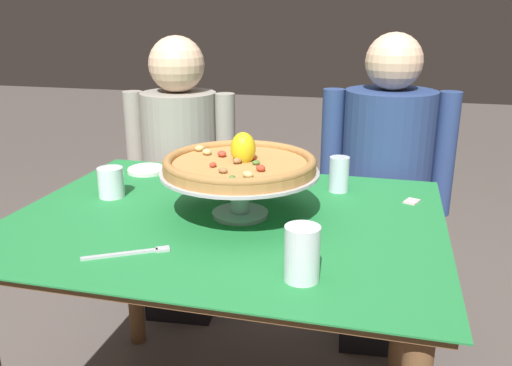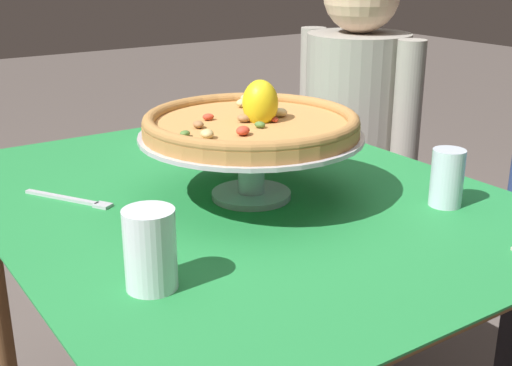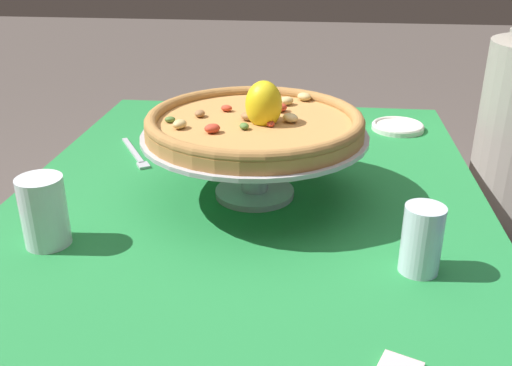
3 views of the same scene
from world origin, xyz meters
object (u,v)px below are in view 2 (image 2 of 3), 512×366
object	(u,v)px
pizza_stand	(251,148)
side_plate	(262,125)
pizza	(251,122)
dinner_fork	(72,200)
diner_left	(353,164)
water_glass_side_left	(176,128)
water_glass_back_right	(447,182)
water_glass_front_right	(151,255)

from	to	relation	value
pizza_stand	side_plate	xyz separation A→B (m)	(-0.44, 0.32, -0.09)
pizza	dinner_fork	world-z (taller)	pizza
pizza_stand	diner_left	size ratio (longest dim) A/B	0.36
pizza_stand	water_glass_side_left	world-z (taller)	pizza_stand
water_glass_side_left	water_glass_back_right	size ratio (longest dim) A/B	0.83
water_glass_side_left	side_plate	distance (m)	0.27
dinner_fork	water_glass_side_left	bearing A→B (deg)	124.57
pizza_stand	water_glass_side_left	size ratio (longest dim) A/B	4.69
pizza	water_glass_front_right	bearing A→B (deg)	-55.02
side_plate	dinner_fork	distance (m)	0.67
pizza	side_plate	size ratio (longest dim) A/B	3.06
pizza	water_glass_back_right	xyz separation A→B (m)	(0.24, 0.28, -0.10)
water_glass_side_left	side_plate	xyz separation A→B (m)	(-0.01, 0.27, -0.03)
dinner_fork	diner_left	xyz separation A→B (m)	(-0.28, 0.98, -0.18)
pizza	side_plate	bearing A→B (deg)	143.30
pizza_stand	water_glass_back_right	distance (m)	0.38
water_glass_side_left	water_glass_back_right	distance (m)	0.70
water_glass_back_right	side_plate	size ratio (longest dim) A/B	0.82
side_plate	water_glass_back_right	bearing A→B (deg)	-3.56
pizza	water_glass_front_right	world-z (taller)	pizza
pizza	diner_left	distance (m)	0.88
side_plate	water_glass_side_left	bearing A→B (deg)	-87.40
side_plate	diner_left	distance (m)	0.40
water_glass_front_right	side_plate	xyz separation A→B (m)	(-0.66, 0.65, -0.04)
water_glass_back_right	side_plate	bearing A→B (deg)	176.44
pizza_stand	diner_left	distance (m)	0.87
water_glass_side_left	water_glass_back_right	xyz separation A→B (m)	(0.66, 0.23, 0.01)
water_glass_back_right	side_plate	distance (m)	0.68
pizza	side_plate	xyz separation A→B (m)	(-0.43, 0.32, -0.14)
water_glass_back_right	dinner_fork	world-z (taller)	water_glass_back_right
water_glass_side_left	dinner_fork	xyz separation A→B (m)	(0.24, -0.36, -0.04)
pizza_stand	water_glass_back_right	size ratio (longest dim) A/B	3.91
pizza	dinner_fork	xyz separation A→B (m)	(-0.18, -0.30, -0.15)
side_plate	diner_left	xyz separation A→B (m)	(-0.02, 0.36, -0.18)
water_glass_front_right	water_glass_side_left	bearing A→B (deg)	149.68
pizza_stand	pizza	size ratio (longest dim) A/B	1.05
water_glass_side_left	side_plate	size ratio (longest dim) A/B	0.68
dinner_fork	diner_left	bearing A→B (deg)	105.72
pizza	water_glass_front_right	distance (m)	0.41
water_glass_side_left	water_glass_back_right	world-z (taller)	water_glass_back_right
pizza	water_glass_back_right	world-z (taller)	pizza
water_glass_front_right	diner_left	world-z (taller)	diner_left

